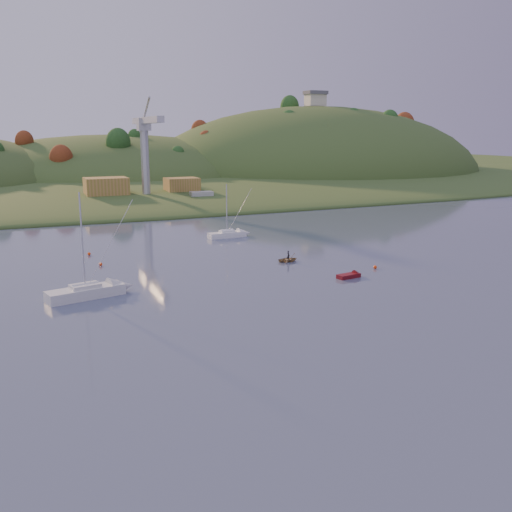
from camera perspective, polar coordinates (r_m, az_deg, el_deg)
name	(u,v)px	position (r m, az deg, el deg)	size (l,w,h in m)	color
ground	(469,380)	(48.80, 20.50, -11.53)	(500.00, 500.00, 0.00)	#3C4463
far_shore	(86,176)	(264.16, -16.66, 7.69)	(620.00, 220.00, 1.50)	#26441B
shore_slope	(111,189)	(200.02, -14.31, 6.49)	(640.00, 150.00, 7.00)	#26441B
hill_center	(117,178)	(245.88, -13.74, 7.54)	(140.00, 120.00, 36.00)	#26441B
hill_right	(314,175)	(260.38, 5.79, 8.08)	(150.00, 130.00, 60.00)	#26441B
hilltop_house	(315,98)	(260.07, 5.96, 15.43)	(9.00, 7.00, 6.45)	beige
hillside_trees	(102,184)	(219.70, -15.18, 6.93)	(280.00, 50.00, 32.00)	#193F16
wharf	(156,198)	(158.92, -9.97, 5.69)	(42.00, 16.00, 2.40)	slate
shed_west	(106,187)	(157.02, -14.74, 6.72)	(11.00, 8.00, 4.80)	olive
shed_east	(182,185)	(162.56, -7.42, 7.05)	(9.00, 7.00, 4.00)	olive
dock_crane	(146,139)	(153.73, -10.97, 11.41)	(3.20, 28.00, 20.30)	#B7B7BC
sailboat_near	(86,291)	(69.80, -16.68, -3.40)	(9.31, 4.67, 12.40)	silver
sailboat_far	(227,234)	(105.21, -2.92, 2.23)	(7.21, 2.65, 9.80)	white
canoe	(288,259)	(85.63, 3.25, -0.35)	(2.20, 3.08, 0.64)	#8F774F
paddler	(288,257)	(85.55, 3.25, -0.09)	(0.51, 0.34, 1.41)	black
red_tender	(353,275)	(77.49, 9.65, -1.90)	(3.98, 1.88, 1.30)	#600D13
work_vessel	(202,200)	(152.70, -5.47, 5.58)	(14.12, 5.70, 3.57)	#515D6B
buoy_0	(375,267)	(82.71, 11.83, -1.10)	(0.50, 0.50, 0.50)	#FF440D
buoy_1	(101,264)	(85.80, -15.29, -0.79)	(0.50, 0.50, 0.50)	#FF440D
buoy_2	(89,254)	(93.52, -16.35, 0.21)	(0.50, 0.50, 0.50)	#FF440D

